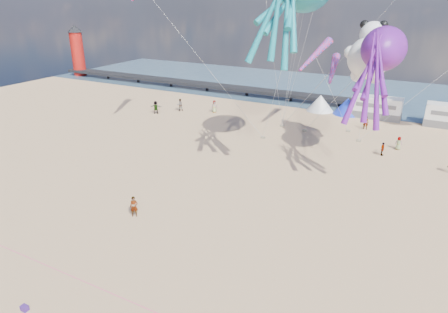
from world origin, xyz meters
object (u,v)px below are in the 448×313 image
(beachgoer_0, at_px, (214,106))
(sandbag_a, at_px, (263,138))
(motorhome_0, at_px, (377,107))
(beachgoer_3, at_px, (382,149))
(cooler_purple, at_px, (25,308))
(kite_octopus_purple, at_px, (384,49))
(beachgoer_1, at_px, (180,105))
(sandbag_d, at_px, (348,131))
(beachgoer_5, at_px, (366,123))
(lighthouse, at_px, (78,54))
(standing_person, at_px, (134,207))
(beachgoer_6, at_px, (399,143))
(windsock_right, at_px, (333,69))
(kite_panda, at_px, (369,58))
(sandbag_b, at_px, (305,130))
(beachgoer_4, at_px, (156,107))
(windsock_mid, at_px, (315,55))
(sandbag_e, at_px, (282,126))
(tent_white, at_px, (320,103))
(sandbag_c, at_px, (359,141))
(tent_blue, at_px, (347,106))

(beachgoer_0, xyz_separation_m, sandbag_a, (10.94, -7.42, -0.79))
(motorhome_0, relative_size, beachgoer_3, 4.44)
(cooler_purple, height_order, kite_octopus_purple, kite_octopus_purple)
(beachgoer_1, xyz_separation_m, sandbag_d, (24.49, 1.79, -0.81))
(sandbag_a, bearing_deg, beachgoer_5, 42.87)
(lighthouse, height_order, standing_person, lighthouse)
(beachgoer_6, bearing_deg, windsock_right, 11.28)
(cooler_purple, distance_m, kite_panda, 35.98)
(cooler_purple, relative_size, sandbag_b, 0.80)
(beachgoer_3, bearing_deg, beachgoer_6, -16.08)
(beachgoer_4, height_order, windsock_mid, windsock_mid)
(standing_person, xyz_separation_m, beachgoer_1, (-14.19, 27.43, 0.08))
(beachgoer_5, bearing_deg, beachgoer_0, -1.41)
(sandbag_e, bearing_deg, beachgoer_4, -171.80)
(tent_white, xyz_separation_m, beachgoer_0, (-13.54, -8.29, -0.30))
(beachgoer_1, relative_size, beachgoer_3, 1.24)
(beachgoer_1, bearing_deg, sandbag_a, 112.92)
(beachgoer_6, relative_size, kite_panda, 0.21)
(beachgoer_1, bearing_deg, kite_octopus_purple, 114.63)
(standing_person, distance_m, beachgoer_0, 30.56)
(sandbag_c, distance_m, kite_panda, 11.10)
(sandbag_c, bearing_deg, cooler_purple, -106.43)
(beachgoer_6, height_order, sandbag_a, beachgoer_6)
(kite_panda, bearing_deg, beachgoer_3, 2.80)
(tent_white, relative_size, beachgoer_0, 2.22)
(windsock_mid, bearing_deg, windsock_right, -33.73)
(cooler_purple, bearing_deg, windsock_mid, 83.25)
(motorhome_0, distance_m, beachgoer_0, 23.09)
(beachgoer_6, bearing_deg, standing_person, 53.59)
(beachgoer_4, distance_m, beachgoer_6, 33.09)
(cooler_purple, xyz_separation_m, beachgoer_5, (10.68, 42.09, 0.75))
(tent_blue, relative_size, sandbag_a, 8.00)
(beachgoer_1, bearing_deg, beachgoer_4, 3.96)
(tent_white, bearing_deg, windsock_right, -71.74)
(motorhome_0, distance_m, beachgoer_3, 15.05)
(beachgoer_5, height_order, sandbag_a, beachgoer_5)
(beachgoer_0, distance_m, sandbag_e, 11.52)
(tent_blue, bearing_deg, cooler_purple, -98.26)
(beachgoer_1, relative_size, beachgoer_5, 1.01)
(motorhome_0, bearing_deg, sandbag_a, -124.02)
(lighthouse, bearing_deg, tent_blue, -3.95)
(motorhome_0, xyz_separation_m, beachgoer_6, (4.28, -12.00, -0.75))
(tent_white, relative_size, sandbag_a, 8.00)
(tent_white, xyz_separation_m, sandbag_e, (-2.20, -10.18, -1.09))
(tent_white, bearing_deg, motorhome_0, 0.00)
(sandbag_d, bearing_deg, standing_person, -109.41)
(lighthouse, height_order, beachgoer_3, lighthouse)
(sandbag_a, distance_m, windsock_right, 11.34)
(beachgoer_6, relative_size, sandbag_e, 3.01)
(standing_person, bearing_deg, beachgoer_1, 85.18)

